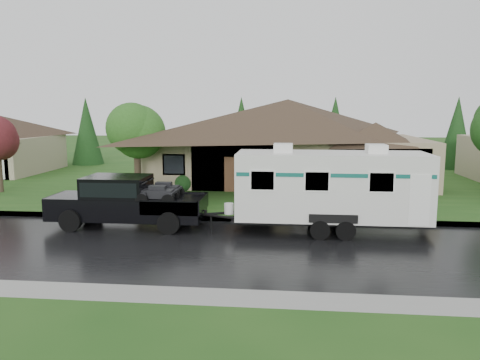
# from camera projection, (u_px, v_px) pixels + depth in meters

# --- Properties ---
(ground) EXTENTS (140.00, 140.00, 0.00)m
(ground) POSITION_uv_depth(u_px,v_px,m) (237.00, 234.00, 19.27)
(ground) COLOR #204B17
(ground) RESTS_ON ground
(road) EXTENTS (140.00, 8.00, 0.01)m
(road) POSITION_uv_depth(u_px,v_px,m) (231.00, 248.00, 17.30)
(road) COLOR black
(road) RESTS_ON ground
(curb) EXTENTS (140.00, 0.50, 0.15)m
(curb) POSITION_uv_depth(u_px,v_px,m) (242.00, 219.00, 21.47)
(curb) COLOR gray
(curb) RESTS_ON ground
(lawn) EXTENTS (140.00, 26.00, 0.15)m
(lawn) POSITION_uv_depth(u_px,v_px,m) (259.00, 179.00, 34.01)
(lawn) COLOR #204B17
(lawn) RESTS_ON ground
(house_main) EXTENTS (19.44, 10.80, 6.90)m
(house_main) POSITION_uv_depth(u_px,v_px,m) (292.00, 131.00, 32.11)
(house_main) COLOR tan
(house_main) RESTS_ON lawn
(tree_left_green) EXTENTS (3.23, 3.23, 5.35)m
(tree_left_green) POSITION_uv_depth(u_px,v_px,m) (136.00, 131.00, 26.77)
(tree_left_green) COLOR #382B1E
(tree_left_green) RESTS_ON lawn
(shrub_row) EXTENTS (13.60, 1.00, 1.00)m
(shrub_row) POSITION_uv_depth(u_px,v_px,m) (287.00, 184.00, 28.12)
(shrub_row) COLOR #143814
(shrub_row) RESTS_ON lawn
(pickup_truck) EXTENTS (6.64, 2.52, 2.21)m
(pickup_truck) POSITION_uv_depth(u_px,v_px,m) (125.00, 200.00, 20.31)
(pickup_truck) COLOR black
(pickup_truck) RESTS_ON ground
(travel_trailer) EXTENTS (8.18, 2.88, 3.67)m
(travel_trailer) POSITION_uv_depth(u_px,v_px,m) (331.00, 186.00, 19.31)
(travel_trailer) COLOR silver
(travel_trailer) RESTS_ON ground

